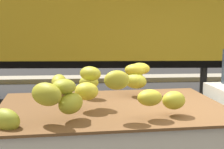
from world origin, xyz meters
The scene contains 2 objects.
curb_strip centered at (0.00, 8.04, 0.08)m, with size 80.00×0.80×0.16m, color gray.
semi_trailer centered at (-2.05, 4.69, 2.54)m, with size 12.11×3.16×3.95m.
Camera 1 is at (-1.72, -4.01, 2.11)m, focal length 54.93 mm.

